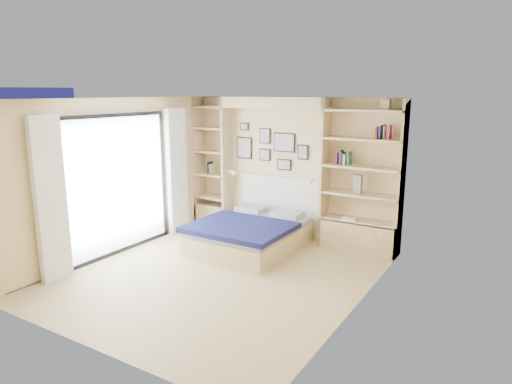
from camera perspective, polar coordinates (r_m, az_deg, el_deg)
The scene contains 8 objects.
ground at distance 6.71m, azimuth -4.50°, elevation -10.32°, with size 4.50×4.50×0.00m, color tan.
room_shell at distance 7.81m, azimuth -0.43°, elevation 1.28°, with size 4.50×4.50×4.50m.
bed at distance 7.71m, azimuth -0.66°, elevation -5.12°, with size 1.59×1.98×1.07m.
photo_gallery at distance 8.36m, azimuth 1.71°, elevation 5.67°, with size 1.48×0.02×0.82m.
reading_lamps at distance 8.17m, azimuth 1.85°, elevation 1.94°, with size 1.92×0.12×0.15m.
shelf_decor at distance 7.57m, azimuth 11.26°, elevation 5.34°, with size 3.48×0.23×2.03m.
deck at distance 9.17m, azimuth -23.17°, elevation -4.99°, with size 3.20×4.00×0.05m, color brown.
deck_chair at distance 9.03m, azimuth -16.20°, elevation -2.00°, with size 0.66×0.94×0.86m.
Camera 1 is at (3.64, -5.00, 2.60)m, focal length 32.00 mm.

